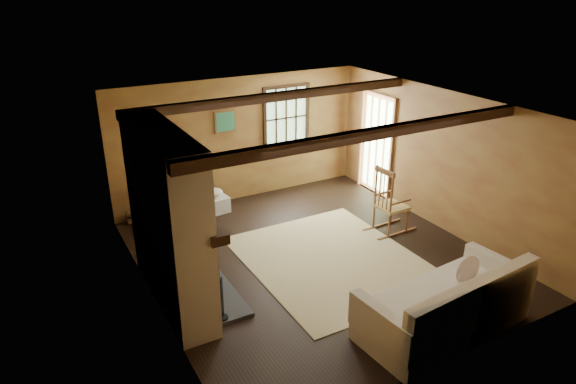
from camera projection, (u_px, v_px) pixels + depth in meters
ground at (314, 258)px, 8.08m from camera, size 5.50×5.50×0.00m
room_envelope at (320, 152)px, 7.75m from camera, size 5.02×5.52×2.44m
fireplace at (170, 226)px, 6.65m from camera, size 1.02×2.30×2.40m
rug at (332, 260)px, 8.01m from camera, size 2.50×3.00×0.01m
rocking_chair at (390, 205)px, 8.75m from camera, size 0.86×0.49×1.18m
sofa at (448, 308)px, 6.31m from camera, size 2.31×1.17×0.90m
firewood_pile at (146, 215)px, 9.25m from camera, size 0.67×0.12×0.25m
laundry_basket at (214, 205)px, 9.58m from camera, size 0.54×0.44×0.30m
basket_pillow at (214, 193)px, 9.49m from camera, size 0.39×0.34×0.18m
armchair at (169, 207)px, 9.00m from camera, size 1.05×1.04×0.72m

